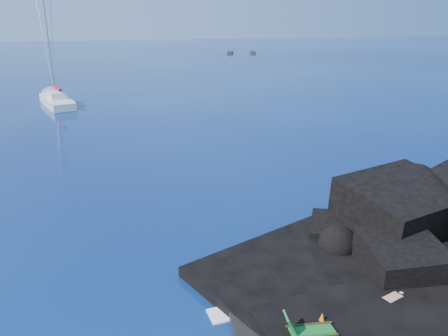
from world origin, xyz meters
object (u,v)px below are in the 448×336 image
Objects in this scene: deck_chair at (312,325)px; distant_boat_b at (253,53)px; sunbather at (392,299)px; sailboat at (57,105)px; distant_boat_a at (230,53)px; marker_cone at (322,320)px.

distant_boat_b is at bearing 79.66° from deck_chair.
deck_chair is 0.98× the size of sunbather.
sailboat is 2.92× the size of distant_boat_a.
marker_cone is at bearing 171.46° from sunbather.
sailboat reaches higher than distant_boat_a.
distant_boat_a is at bearing 59.50° from sunbather.
distant_boat_b is (6.69, -0.97, 0.00)m from distant_boat_a.
marker_cone is 119.85m from distant_boat_a.
deck_chair is 0.37× the size of distant_boat_b.
deck_chair is 121.41m from distant_boat_b.
distant_boat_a is at bearing 43.63° from sailboat.
sailboat is 48.29m from deck_chair.
deck_chair is 120.45m from distant_boat_a.
sailboat reaches higher than deck_chair.
sunbather is at bearing -86.32° from sailboat.
distant_boat_b is (36.78, 115.04, -0.64)m from marker_cone.
distant_boat_b is at bearing 72.27° from marker_cone.
deck_chair is at bearing -95.10° from distant_boat_b.
sailboat is at bearing 91.32° from sunbather.
deck_chair is 0.36× the size of distant_boat_a.
sailboat reaches higher than marker_cone.
distant_boat_a is (30.70, 116.47, -0.92)m from deck_chair.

